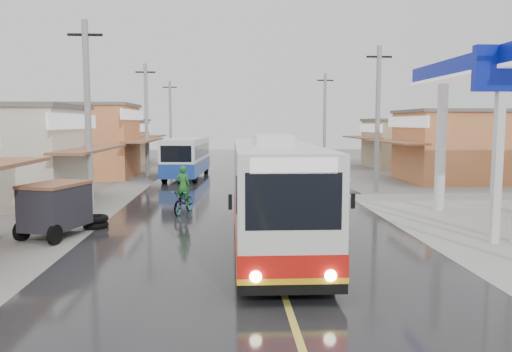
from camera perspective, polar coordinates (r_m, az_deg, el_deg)
The scene contains 11 objects.
ground at distance 12.76m, azimuth 2.51°, elevation -11.41°, with size 120.00×120.00×0.00m, color slate.
road at distance 27.40m, azimuth -0.64°, elevation -1.94°, with size 12.00×90.00×0.02m, color black.
centre_line at distance 27.40m, azimuth -0.64°, elevation -1.91°, with size 0.15×90.00×0.01m, color #D8CC4C.
shopfronts_left at distance 32.55m, azimuth -24.43°, elevation -1.23°, with size 11.00×44.00×5.20m, color tan, non-canonical shape.
utility_poles_left at distance 28.94m, azimuth -14.72°, elevation -1.73°, with size 1.60×50.00×8.00m, color gray, non-canonical shape.
utility_poles_right at distance 28.59m, azimuth 13.53°, elevation -1.79°, with size 1.60×36.00×8.00m, color gray, non-canonical shape.
coach_bus at distance 15.66m, azimuth 1.81°, elevation -1.86°, with size 2.66×11.11×3.46m.
second_bus at distance 34.94m, azimuth -7.92°, elevation 2.18°, with size 2.88×8.46×2.76m.
cyclist at distance 21.27m, azimuth -8.27°, elevation -2.51°, with size 1.21×2.03×2.07m.
tricycle_near at distance 18.06m, azimuth -21.97°, elevation -3.23°, with size 2.18×2.75×1.84m.
tyre_stack at distance 19.22m, azimuth -17.84°, elevation -5.00°, with size 0.92×0.92×0.47m.
Camera 1 is at (-1.24, -12.10, 3.84)m, focal length 35.00 mm.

